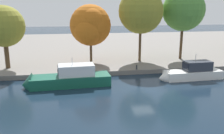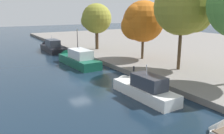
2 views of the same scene
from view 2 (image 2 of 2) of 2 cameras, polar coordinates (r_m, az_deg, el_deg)
The scene contains 9 objects.
ground_plane at distance 29.17m, azimuth -7.74°, elevation -3.63°, with size 220.00×220.00×0.00m, color #142333.
motor_yacht_0 at distance 52.45m, azimuth -14.45°, elevation 4.55°, with size 10.66×2.87×4.41m.
motor_yacht_1 at distance 38.26m, azimuth -8.40°, elevation 1.68°, with size 10.82×3.39×4.54m.
motor_yacht_2 at distance 24.33m, azimuth 7.13°, elevation -5.51°, with size 9.01×2.56×4.23m.
mooring_bollard_0 at distance 31.34m, azimuth 5.29°, elevation -0.36°, with size 0.25×0.25×0.73m.
lamp_post at distance 50.87m, azimuth -8.38°, elevation 7.22°, with size 0.37×0.37×4.03m.
tree_0 at distance 38.90m, azimuth 6.96°, elevation 10.81°, with size 6.66×6.91×9.46m.
tree_1 at distance 48.74m, azimuth -3.78°, elevation 11.47°, with size 6.02×6.02×9.26m.
tree_2 at distance 32.82m, azimuth 17.16°, elevation 13.49°, with size 7.39×7.72×12.02m.
Camera 2 is at (25.73, -10.72, 8.60)m, focal length 37.84 mm.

